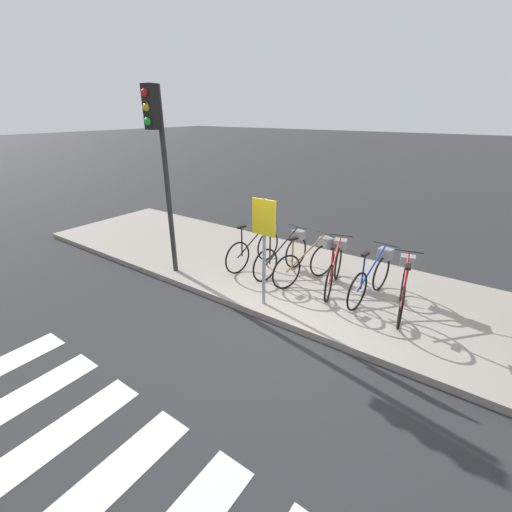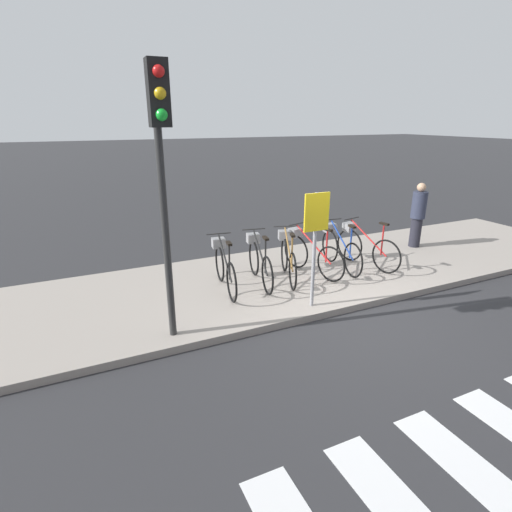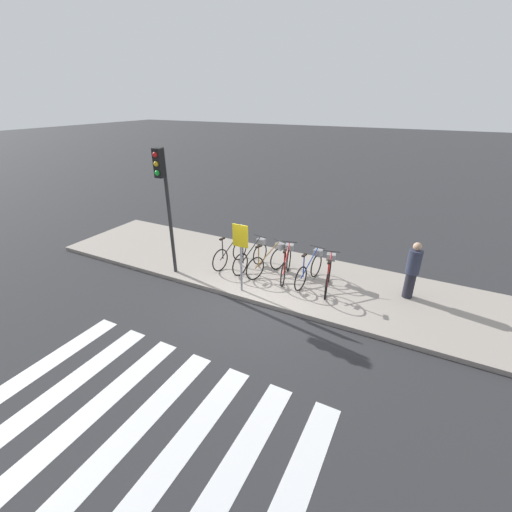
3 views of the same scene
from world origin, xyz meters
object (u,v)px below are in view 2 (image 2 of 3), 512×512
object	(u,v)px
parked_bicycle_5	(364,245)
pedestrian	(418,214)
parked_bicycle_2	(288,256)
traffic_light	(161,151)
parked_bicycle_4	(339,247)
parked_bicycle_1	(259,260)
sign_post	(316,231)
parked_bicycle_0	(224,266)
parked_bicycle_3	(310,252)

from	to	relation	value
parked_bicycle_5	pedestrian	size ratio (longest dim) A/B	1.06
parked_bicycle_2	traffic_light	xyz separation A→B (m)	(-2.57, -1.32, 2.16)
parked_bicycle_4	parked_bicycle_5	world-z (taller)	same
traffic_light	parked_bicycle_2	bearing A→B (deg)	27.15
pedestrian	parked_bicycle_1	bearing A→B (deg)	-174.46
parked_bicycle_1	parked_bicycle_2	size ratio (longest dim) A/B	1.04
parked_bicycle_2	traffic_light	size ratio (longest dim) A/B	0.43
pedestrian	sign_post	size ratio (longest dim) A/B	0.81
sign_post	parked_bicycle_2	bearing A→B (deg)	79.61
parked_bicycle_0	parked_bicycle_5	world-z (taller)	same
pedestrian	parked_bicycle_3	bearing A→B (deg)	-172.70
parked_bicycle_5	sign_post	bearing A→B (deg)	-149.27
parked_bicycle_2	parked_bicycle_4	size ratio (longest dim) A/B	0.95
parked_bicycle_4	parked_bicycle_3	bearing A→B (deg)	-179.35
parked_bicycle_4	pedestrian	xyz separation A→B (m)	(2.57, 0.41, 0.36)
pedestrian	traffic_light	distance (m)	6.88
pedestrian	parked_bicycle_0	bearing A→B (deg)	-175.06
parked_bicycle_4	pedestrian	distance (m)	2.63
pedestrian	traffic_light	bearing A→B (deg)	-164.35
parked_bicycle_3	parked_bicycle_2	bearing A→B (deg)	-174.45
parked_bicycle_1	parked_bicycle_5	xyz separation A→B (m)	(2.41, -0.10, 0.00)
parked_bicycle_1	parked_bicycle_5	size ratio (longest dim) A/B	1.00
parked_bicycle_3	parked_bicycle_4	distance (m)	0.72
parked_bicycle_0	traffic_light	distance (m)	2.84
parked_bicycle_3	parked_bicycle_5	xyz separation A→B (m)	(1.28, -0.10, 0.00)
parked_bicycle_0	traffic_light	xyz separation A→B (m)	(-1.27, -1.35, 2.16)
parked_bicycle_0	parked_bicycle_5	size ratio (longest dim) A/B	1.01
parked_bicycle_3	parked_bicycle_4	size ratio (longest dim) A/B	0.98
parked_bicycle_1	pedestrian	xyz separation A→B (m)	(4.42, 0.43, 0.36)
traffic_light	pedestrian	bearing A→B (deg)	15.65
parked_bicycle_0	parked_bicycle_4	world-z (taller)	same
parked_bicycle_0	sign_post	xyz separation A→B (m)	(1.07, -1.30, 0.86)
parked_bicycle_3	parked_bicycle_1	bearing A→B (deg)	-179.66
parked_bicycle_5	parked_bicycle_3	bearing A→B (deg)	175.35
parked_bicycle_3	sign_post	bearing A→B (deg)	-120.07
parked_bicycle_3	parked_bicycle_0	bearing A→B (deg)	-179.34
parked_bicycle_2	sign_post	world-z (taller)	sign_post
parked_bicycle_0	parked_bicycle_2	size ratio (longest dim) A/B	1.05
parked_bicycle_4	parked_bicycle_5	distance (m)	0.57
parked_bicycle_5	traffic_light	bearing A→B (deg)	-163.90
parked_bicycle_4	pedestrian	bearing A→B (deg)	9.15
parked_bicycle_3	pedestrian	bearing A→B (deg)	7.30
parked_bicycle_1	sign_post	size ratio (longest dim) A/B	0.86
parked_bicycle_0	parked_bicycle_3	distance (m)	1.84
parked_bicycle_2	parked_bicycle_0	bearing A→B (deg)	178.66
sign_post	parked_bicycle_3	bearing A→B (deg)	59.93
parked_bicycle_0	pedestrian	world-z (taller)	pedestrian
pedestrian	sign_post	bearing A→B (deg)	-156.74
parked_bicycle_3	pedestrian	distance (m)	3.34
parked_bicycle_2	parked_bicycle_5	world-z (taller)	same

